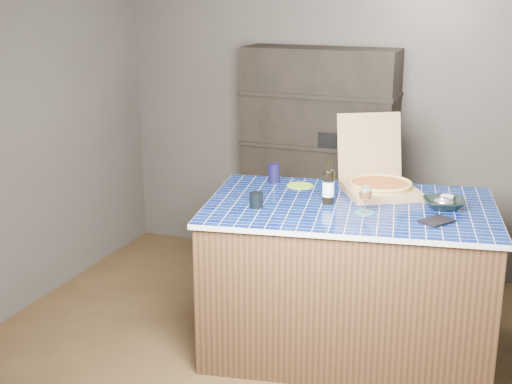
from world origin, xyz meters
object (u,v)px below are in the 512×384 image
at_px(wine_glass, 365,194).
at_px(dvd_case, 437,221).
at_px(pizza_box, 379,183).
at_px(bowl, 444,204).
at_px(mead_bottle, 328,185).
at_px(kitchen_island, 348,277).

bearing_deg(wine_glass, dvd_case, -2.04).
xyz_separation_m(pizza_box, bowl, (0.44, -0.19, -0.04)).
relative_size(mead_bottle, bowl, 1.17).
bearing_deg(bowl, pizza_box, 156.86).
distance_m(kitchen_island, wine_glass, 0.63).
height_order(dvd_case, bowl, bowl).
xyz_separation_m(kitchen_island, pizza_box, (0.11, 0.32, 0.55)).
distance_m(mead_bottle, bowl, 0.70).
bearing_deg(wine_glass, pizza_box, 91.52).
bearing_deg(bowl, dvd_case, -90.53).
relative_size(mead_bottle, wine_glass, 1.71).
xyz_separation_m(mead_bottle, wine_glass, (0.26, -0.12, 0.01)).
bearing_deg(dvd_case, bowl, 121.93).
bearing_deg(wine_glass, kitchen_island, 131.12).
bearing_deg(bowl, wine_glass, -147.81).
bearing_deg(pizza_box, mead_bottle, -156.49).
relative_size(kitchen_island, bowl, 7.85).
bearing_deg(kitchen_island, mead_bottle, 178.26).
relative_size(wine_glass, bowl, 0.68).
height_order(kitchen_island, pizza_box, pizza_box).
relative_size(kitchen_island, wine_glass, 11.48).
distance_m(kitchen_island, pizza_box, 0.64).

